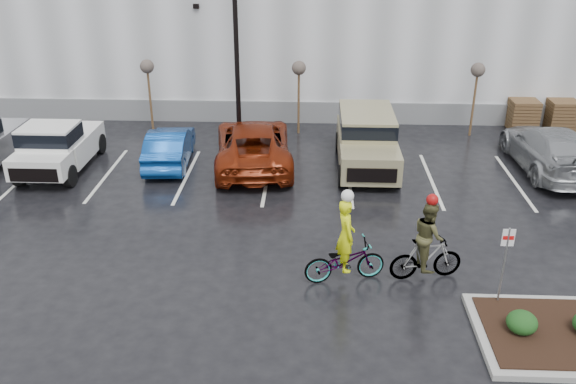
{
  "coord_description": "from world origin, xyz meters",
  "views": [
    {
      "loc": [
        -0.84,
        -12.57,
        8.95
      ],
      "look_at": [
        -1.56,
        3.94,
        1.3
      ],
      "focal_mm": 38.0,
      "sensor_mm": 36.0,
      "label": 1
    }
  ],
  "objects_px": {
    "cyclist_olive": "(427,249)",
    "sapling_east": "(477,74)",
    "pallet_stack_b": "(561,115)",
    "cyclist_hivis": "(345,253)",
    "suv_tan": "(367,142)",
    "fire_lane_sign": "(505,258)",
    "pallet_stack_a": "(523,114)",
    "car_red": "(253,144)",
    "lamppost": "(235,3)",
    "sapling_mid": "(299,72)",
    "pickup_white": "(61,143)",
    "car_blue": "(170,146)",
    "car_far_silver": "(550,149)",
    "sapling_west": "(147,70)"
  },
  "relations": [
    {
      "from": "car_blue",
      "to": "car_far_silver",
      "type": "xyz_separation_m",
      "value": [
        14.41,
        0.03,
        0.13
      ]
    },
    {
      "from": "suv_tan",
      "to": "pallet_stack_a",
      "type": "bearing_deg",
      "value": 33.71
    },
    {
      "from": "sapling_east",
      "to": "fire_lane_sign",
      "type": "bearing_deg",
      "value": -99.75
    },
    {
      "from": "pallet_stack_b",
      "to": "lamppost",
      "type": "bearing_deg",
      "value": -171.98
    },
    {
      "from": "pallet_stack_a",
      "to": "suv_tan",
      "type": "relative_size",
      "value": 0.26
    },
    {
      "from": "car_red",
      "to": "cyclist_hivis",
      "type": "distance_m",
      "value": 8.59
    },
    {
      "from": "car_blue",
      "to": "car_far_silver",
      "type": "distance_m",
      "value": 14.41
    },
    {
      "from": "fire_lane_sign",
      "to": "suv_tan",
      "type": "bearing_deg",
      "value": 106.34
    },
    {
      "from": "sapling_west",
      "to": "car_blue",
      "type": "relative_size",
      "value": 0.75
    },
    {
      "from": "fire_lane_sign",
      "to": "cyclist_olive",
      "type": "bearing_deg",
      "value": 142.2
    },
    {
      "from": "pallet_stack_b",
      "to": "cyclist_hivis",
      "type": "distance_m",
      "value": 16.3
    },
    {
      "from": "pickup_white",
      "to": "sapling_west",
      "type": "bearing_deg",
      "value": 61.33
    },
    {
      "from": "sapling_west",
      "to": "suv_tan",
      "type": "distance_m",
      "value": 10.11
    },
    {
      "from": "lamppost",
      "to": "suv_tan",
      "type": "distance_m",
      "value": 7.54
    },
    {
      "from": "sapling_mid",
      "to": "car_blue",
      "type": "distance_m",
      "value": 6.5
    },
    {
      "from": "car_blue",
      "to": "suv_tan",
      "type": "bearing_deg",
      "value": 175.41
    },
    {
      "from": "suv_tan",
      "to": "cyclist_hivis",
      "type": "relative_size",
      "value": 1.94
    },
    {
      "from": "pickup_white",
      "to": "car_red",
      "type": "relative_size",
      "value": 0.86
    },
    {
      "from": "pallet_stack_a",
      "to": "car_blue",
      "type": "height_order",
      "value": "car_blue"
    },
    {
      "from": "lamppost",
      "to": "car_red",
      "type": "bearing_deg",
      "value": -72.47
    },
    {
      "from": "pallet_stack_b",
      "to": "pallet_stack_a",
      "type": "bearing_deg",
      "value": 180.0
    },
    {
      "from": "pallet_stack_a",
      "to": "car_red",
      "type": "relative_size",
      "value": 0.22
    },
    {
      "from": "pallet_stack_b",
      "to": "suv_tan",
      "type": "relative_size",
      "value": 0.26
    },
    {
      "from": "pallet_stack_a",
      "to": "sapling_mid",
      "type": "bearing_deg",
      "value": -174.29
    },
    {
      "from": "pickup_white",
      "to": "suv_tan",
      "type": "relative_size",
      "value": 1.02
    },
    {
      "from": "sapling_mid",
      "to": "pallet_stack_b",
      "type": "height_order",
      "value": "sapling_mid"
    },
    {
      "from": "pickup_white",
      "to": "fire_lane_sign",
      "type": "bearing_deg",
      "value": -30.95
    },
    {
      "from": "car_red",
      "to": "lamppost",
      "type": "bearing_deg",
      "value": -78.73
    },
    {
      "from": "sapling_west",
      "to": "suv_tan",
      "type": "height_order",
      "value": "sapling_west"
    },
    {
      "from": "car_far_silver",
      "to": "fire_lane_sign",
      "type": "bearing_deg",
      "value": 62.74
    },
    {
      "from": "lamppost",
      "to": "cyclist_hivis",
      "type": "xyz_separation_m",
      "value": [
        4.05,
        -10.75,
        -4.88
      ]
    },
    {
      "from": "suv_tan",
      "to": "car_blue",
      "type": "bearing_deg",
      "value": 179.38
    },
    {
      "from": "lamppost",
      "to": "car_red",
      "type": "xyz_separation_m",
      "value": [
        0.87,
        -2.77,
        -4.85
      ]
    },
    {
      "from": "pickup_white",
      "to": "car_far_silver",
      "type": "xyz_separation_m",
      "value": [
        18.4,
        0.54,
        -0.15
      ]
    },
    {
      "from": "sapling_east",
      "to": "cyclist_hivis",
      "type": "bearing_deg",
      "value": -116.87
    },
    {
      "from": "cyclist_olive",
      "to": "sapling_east",
      "type": "bearing_deg",
      "value": -29.16
    },
    {
      "from": "sapling_east",
      "to": "suv_tan",
      "type": "distance_m",
      "value": 6.41
    },
    {
      "from": "sapling_west",
      "to": "sapling_mid",
      "type": "bearing_deg",
      "value": 0.0
    },
    {
      "from": "sapling_east",
      "to": "car_red",
      "type": "distance_m",
      "value": 10.05
    },
    {
      "from": "pallet_stack_a",
      "to": "car_blue",
      "type": "bearing_deg",
      "value": -162.11
    },
    {
      "from": "pallet_stack_a",
      "to": "pallet_stack_b",
      "type": "xyz_separation_m",
      "value": [
        1.7,
        0.0,
        0.0
      ]
    },
    {
      "from": "pallet_stack_a",
      "to": "car_far_silver",
      "type": "relative_size",
      "value": 0.23
    },
    {
      "from": "pallet_stack_a",
      "to": "car_red",
      "type": "xyz_separation_m",
      "value": [
        -11.63,
        -4.77,
        0.16
      ]
    },
    {
      "from": "pallet_stack_b",
      "to": "car_red",
      "type": "bearing_deg",
      "value": -160.31
    },
    {
      "from": "pickup_white",
      "to": "cyclist_hivis",
      "type": "relative_size",
      "value": 1.98
    },
    {
      "from": "pallet_stack_a",
      "to": "pickup_white",
      "type": "relative_size",
      "value": 0.26
    },
    {
      "from": "lamppost",
      "to": "pallet_stack_b",
      "type": "relative_size",
      "value": 6.83
    },
    {
      "from": "sapling_east",
      "to": "pallet_stack_b",
      "type": "height_order",
      "value": "sapling_east"
    },
    {
      "from": "sapling_mid",
      "to": "fire_lane_sign",
      "type": "height_order",
      "value": "sapling_mid"
    },
    {
      "from": "suv_tan",
      "to": "car_far_silver",
      "type": "bearing_deg",
      "value": 0.91
    }
  ]
}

